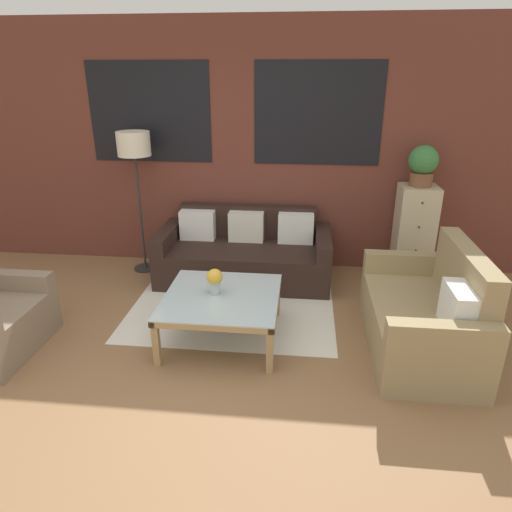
# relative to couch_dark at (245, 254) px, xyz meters

# --- Properties ---
(ground_plane) EXTENTS (16.00, 16.00, 0.00)m
(ground_plane) POSITION_rel_couch_dark_xyz_m (-0.18, -1.95, -0.29)
(ground_plane) COLOR #8E6642
(wall_back_brick) EXTENTS (8.40, 0.09, 2.80)m
(wall_back_brick) POSITION_rel_couch_dark_xyz_m (-0.18, 0.49, 1.12)
(wall_back_brick) COLOR brown
(wall_back_brick) RESTS_ON ground_plane
(rug) EXTENTS (2.04, 1.61, 0.00)m
(rug) POSITION_rel_couch_dark_xyz_m (-0.03, -0.74, -0.28)
(rug) COLOR silver
(rug) RESTS_ON ground_plane
(couch_dark) EXTENTS (1.92, 0.88, 0.78)m
(couch_dark) POSITION_rel_couch_dark_xyz_m (0.00, 0.00, 0.00)
(couch_dark) COLOR black
(couch_dark) RESTS_ON ground_plane
(settee_vintage) EXTENTS (0.80, 1.47, 0.92)m
(settee_vintage) POSITION_rel_couch_dark_xyz_m (1.71, -1.31, 0.02)
(settee_vintage) COLOR #99845B
(settee_vintage) RESTS_ON ground_plane
(coffee_table) EXTENTS (0.99, 0.99, 0.43)m
(coffee_table) POSITION_rel_couch_dark_xyz_m (-0.03, -1.32, 0.08)
(coffee_table) COLOR silver
(coffee_table) RESTS_ON ground_plane
(floor_lamp) EXTENTS (0.36, 0.36, 1.63)m
(floor_lamp) POSITION_rel_couch_dark_xyz_m (-1.23, 0.11, 1.13)
(floor_lamp) COLOR #2D2D2D
(floor_lamp) RESTS_ON ground_plane
(drawer_cabinet) EXTENTS (0.41, 0.40, 1.08)m
(drawer_cabinet) POSITION_rel_couch_dark_xyz_m (1.90, 0.21, 0.25)
(drawer_cabinet) COLOR #C6B793
(drawer_cabinet) RESTS_ON ground_plane
(potted_plant) EXTENTS (0.31, 0.31, 0.44)m
(potted_plant) POSITION_rel_couch_dark_xyz_m (1.90, 0.21, 1.03)
(potted_plant) COLOR brown
(potted_plant) RESTS_ON drawer_cabinet
(flower_vase) EXTENTS (0.14, 0.14, 0.23)m
(flower_vase) POSITION_rel_couch_dark_xyz_m (-0.09, -1.29, 0.27)
(flower_vase) COLOR #ADBCC6
(flower_vase) RESTS_ON coffee_table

